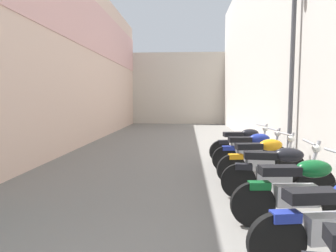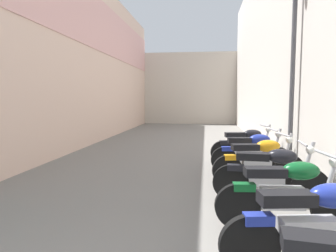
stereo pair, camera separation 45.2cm
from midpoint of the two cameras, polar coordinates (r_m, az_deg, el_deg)
The scene contains 11 objects.
ground_plane at distance 8.47m, azimuth 1.14°, elevation -6.42°, with size 36.28×36.28×0.00m, color slate.
building_left at distance 11.13m, azimuth -15.25°, elevation 12.90°, with size 0.45×20.28×6.40m.
building_right at distance 10.70m, azimuth 20.95°, elevation 15.04°, with size 0.45×20.28×7.19m.
building_far_end at distance 21.42m, azimuth 4.91°, elevation 7.07°, with size 9.20×2.00×4.82m, color beige.
motorcycle_second at distance 3.45m, azimuth 29.73°, elevation -15.94°, with size 1.84×0.58×1.04m.
motorcycle_third at distance 4.36m, azimuth 24.53°, elevation -11.33°, with size 1.85×0.58×1.04m.
motorcycle_fourth at distance 5.31m, azimuth 21.25°, elevation -8.30°, with size 1.85×0.58×1.04m.
motorcycle_fifth at distance 6.29m, azimuth 18.98°, elevation -6.15°, with size 1.84×0.58×1.04m.
motorcycle_sixth at distance 7.23m, azimuth 17.41°, elevation -4.64°, with size 1.85×0.58×1.04m.
motorcycle_seventh at distance 8.25m, azimuth 16.12°, elevation -3.41°, with size 1.84×0.58×1.04m.
street_lamp at distance 7.23m, azimuth 23.85°, elevation 14.20°, with size 0.79×0.18×4.98m.
Camera 2 is at (1.10, -0.08, 1.71)m, focal length 32.02 mm.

